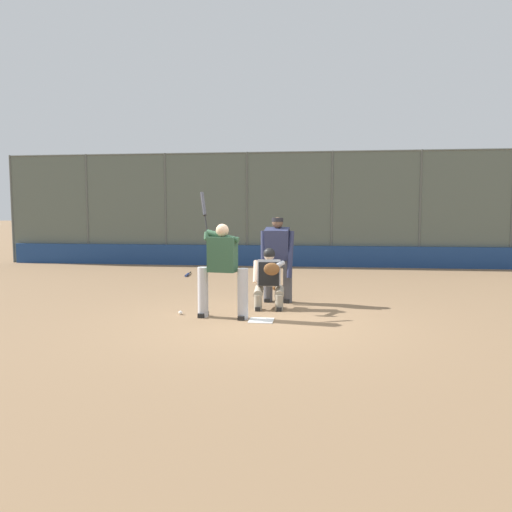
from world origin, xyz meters
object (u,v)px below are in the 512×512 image
at_px(batter_at_plate, 222,267).
at_px(catcher_behind_plate, 269,277).
at_px(spare_bat_near_backstop, 187,275).
at_px(umpire_home, 277,257).
at_px(baseball_loose, 180,313).
at_px(fielding_glove_on_dirt, 278,287).

relative_size(batter_at_plate, catcher_behind_plate, 1.90).
xyz_separation_m(catcher_behind_plate, spare_bat_near_backstop, (2.88, -4.68, -0.59)).
bearing_deg(umpire_home, baseball_loose, 46.68).
bearing_deg(umpire_home, fielding_glove_on_dirt, -80.46).
bearing_deg(batter_at_plate, baseball_loose, -3.39).
bearing_deg(catcher_behind_plate, baseball_loose, 22.71).
height_order(batter_at_plate, catcher_behind_plate, batter_at_plate).
bearing_deg(fielding_glove_on_dirt, spare_bat_near_backstop, -38.36).
xyz_separation_m(batter_at_plate, spare_bat_near_backstop, (2.12, -5.63, -0.89)).
relative_size(batter_at_plate, umpire_home, 1.27).
distance_m(umpire_home, baseball_loose, 2.42).
distance_m(batter_at_plate, spare_bat_near_backstop, 6.09).
bearing_deg(catcher_behind_plate, spare_bat_near_backstop, -61.49).
bearing_deg(umpire_home, catcher_behind_plate, 86.92).
bearing_deg(fielding_glove_on_dirt, batter_at_plate, 77.28).
xyz_separation_m(umpire_home, spare_bat_near_backstop, (2.99, -3.99, -0.93)).
bearing_deg(spare_bat_near_backstop, catcher_behind_plate, 26.57).
bearing_deg(baseball_loose, batter_at_plate, 167.42).
height_order(umpire_home, fielding_glove_on_dirt, umpire_home).
xyz_separation_m(batter_at_plate, fielding_glove_on_dirt, (-0.76, -3.35, -0.87)).
distance_m(spare_bat_near_backstop, fielding_glove_on_dirt, 3.67).
distance_m(batter_at_plate, umpire_home, 1.86).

